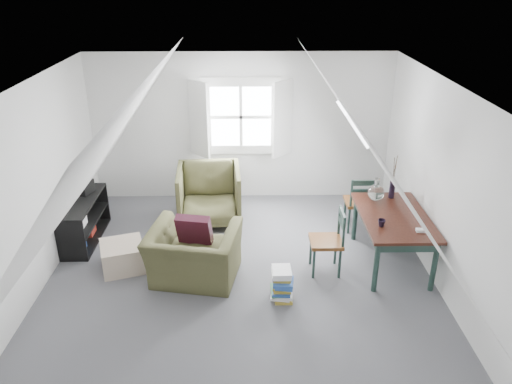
{
  "coord_description": "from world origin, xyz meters",
  "views": [
    {
      "loc": [
        0.11,
        -5.3,
        3.73
      ],
      "look_at": [
        0.21,
        0.6,
        1.04
      ],
      "focal_mm": 35.0,
      "sensor_mm": 36.0,
      "label": 1
    }
  ],
  "objects_px": {
    "dining_chair_near": "(329,240)",
    "dining_chair_far": "(360,202)",
    "armchair_far": "(210,220)",
    "dining_table": "(394,222)",
    "armchair_near": "(196,278)",
    "media_shelf": "(83,223)",
    "ottoman": "(123,256)",
    "magazine_stack": "(282,284)"
  },
  "relations": [
    {
      "from": "dining_chair_near",
      "to": "dining_chair_far",
      "type": "bearing_deg",
      "value": 151.19
    },
    {
      "from": "armchair_far",
      "to": "dining_chair_far",
      "type": "height_order",
      "value": "dining_chair_far"
    },
    {
      "from": "dining_chair_near",
      "to": "dining_table",
      "type": "bearing_deg",
      "value": 102.29
    },
    {
      "from": "dining_chair_far",
      "to": "dining_chair_near",
      "type": "distance_m",
      "value": 1.31
    },
    {
      "from": "dining_table",
      "to": "armchair_near",
      "type": "bearing_deg",
      "value": -167.93
    },
    {
      "from": "armchair_near",
      "to": "media_shelf",
      "type": "distance_m",
      "value": 2.03
    },
    {
      "from": "armchair_near",
      "to": "ottoman",
      "type": "height_order",
      "value": "ottoman"
    },
    {
      "from": "armchair_far",
      "to": "dining_chair_near",
      "type": "xyz_separation_m",
      "value": [
        1.66,
        -1.48,
        0.46
      ]
    },
    {
      "from": "ottoman",
      "to": "dining_chair_near",
      "type": "distance_m",
      "value": 2.75
    },
    {
      "from": "dining_chair_far",
      "to": "media_shelf",
      "type": "distance_m",
      "value": 4.13
    },
    {
      "from": "dining_chair_far",
      "to": "media_shelf",
      "type": "bearing_deg",
      "value": 25.26
    },
    {
      "from": "media_shelf",
      "to": "dining_table",
      "type": "bearing_deg",
      "value": -11.99
    },
    {
      "from": "armchair_near",
      "to": "magazine_stack",
      "type": "height_order",
      "value": "magazine_stack"
    },
    {
      "from": "armchair_far",
      "to": "media_shelf",
      "type": "xyz_separation_m",
      "value": [
        -1.81,
        -0.62,
        0.29
      ]
    },
    {
      "from": "dining_chair_far",
      "to": "armchair_far",
      "type": "bearing_deg",
      "value": 13.07
    },
    {
      "from": "dining_table",
      "to": "media_shelf",
      "type": "xyz_separation_m",
      "value": [
        -4.35,
        0.67,
        -0.34
      ]
    },
    {
      "from": "dining_chair_near",
      "to": "magazine_stack",
      "type": "bearing_deg",
      "value": -46.43
    },
    {
      "from": "armchair_far",
      "to": "dining_table",
      "type": "relative_size",
      "value": 0.68
    },
    {
      "from": "dining_chair_far",
      "to": "magazine_stack",
      "type": "relative_size",
      "value": 2.21
    },
    {
      "from": "armchair_near",
      "to": "dining_table",
      "type": "height_order",
      "value": "dining_table"
    },
    {
      "from": "armchair_far",
      "to": "dining_chair_far",
      "type": "relative_size",
      "value": 1.12
    },
    {
      "from": "dining_table",
      "to": "magazine_stack",
      "type": "height_order",
      "value": "dining_table"
    },
    {
      "from": "magazine_stack",
      "to": "ottoman",
      "type": "bearing_deg",
      "value": 161.12
    },
    {
      "from": "armchair_near",
      "to": "magazine_stack",
      "type": "xyz_separation_m",
      "value": [
        1.1,
        -0.44,
        0.2
      ]
    },
    {
      "from": "ottoman",
      "to": "armchair_near",
      "type": "bearing_deg",
      "value": -15.28
    },
    {
      "from": "dining_table",
      "to": "media_shelf",
      "type": "height_order",
      "value": "dining_table"
    },
    {
      "from": "armchair_near",
      "to": "dining_chair_far",
      "type": "relative_size",
      "value": 1.24
    },
    {
      "from": "armchair_near",
      "to": "armchair_far",
      "type": "distance_m",
      "value": 1.63
    },
    {
      "from": "media_shelf",
      "to": "magazine_stack",
      "type": "distance_m",
      "value": 3.19
    },
    {
      "from": "ottoman",
      "to": "dining_table",
      "type": "xyz_separation_m",
      "value": [
        3.62,
        0.07,
        0.45
      ]
    },
    {
      "from": "dining_chair_far",
      "to": "dining_chair_near",
      "type": "bearing_deg",
      "value": 81.99
    },
    {
      "from": "media_shelf",
      "to": "magazine_stack",
      "type": "xyz_separation_m",
      "value": [
        2.83,
        -1.46,
        -0.09
      ]
    },
    {
      "from": "ottoman",
      "to": "dining_chair_near",
      "type": "xyz_separation_m",
      "value": [
        2.74,
        -0.11,
        0.28
      ]
    },
    {
      "from": "dining_chair_far",
      "to": "magazine_stack",
      "type": "bearing_deg",
      "value": 74.93
    },
    {
      "from": "armchair_near",
      "to": "ottoman",
      "type": "distance_m",
      "value": 1.05
    },
    {
      "from": "media_shelf",
      "to": "dining_chair_near",
      "type": "bearing_deg",
      "value": -17.07
    },
    {
      "from": "dining_chair_near",
      "to": "magazine_stack",
      "type": "distance_m",
      "value": 0.92
    },
    {
      "from": "dining_chair_near",
      "to": "media_shelf",
      "type": "relative_size",
      "value": 0.7
    },
    {
      "from": "armchair_near",
      "to": "dining_table",
      "type": "bearing_deg",
      "value": -162.25
    },
    {
      "from": "ottoman",
      "to": "magazine_stack",
      "type": "xyz_separation_m",
      "value": [
        2.1,
        -0.72,
        0.02
      ]
    },
    {
      "from": "armchair_far",
      "to": "dining_table",
      "type": "xyz_separation_m",
      "value": [
        2.54,
        -1.29,
        0.63
      ]
    },
    {
      "from": "armchair_far",
      "to": "dining_table",
      "type": "height_order",
      "value": "dining_table"
    }
  ]
}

